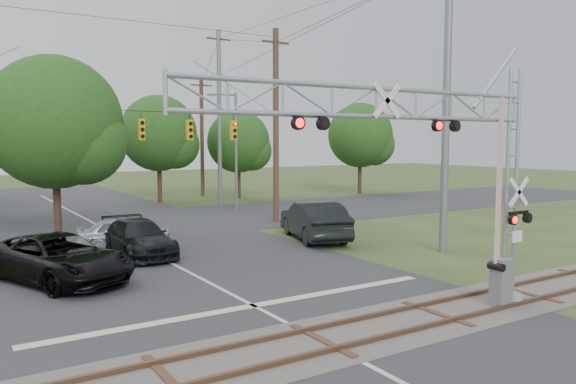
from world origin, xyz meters
TOP-DOWN VIEW (x-y plane):
  - ground at (0.00, 0.00)m, footprint 160.00×160.00m
  - road_main at (0.00, 10.00)m, footprint 14.00×90.00m
  - road_cross at (0.00, 24.00)m, footprint 90.00×12.00m
  - railroad_track at (0.00, 2.00)m, footprint 90.00×3.20m
  - crossing_gantry at (3.47, 1.64)m, footprint 11.25×0.90m
  - traffic_signal_span at (0.91, 20.00)m, footprint 19.34×0.36m
  - pickup_black at (-4.38, 11.72)m, footprint 4.91×6.65m
  - car_dark at (-0.59, 14.70)m, footprint 2.16×5.28m
  - sedan_silver at (-0.58, 16.75)m, footprint 4.52×2.75m
  - suv_dark at (8.05, 13.89)m, footprint 3.64×6.18m
  - streetlight at (9.90, 26.37)m, footprint 2.20×0.23m
  - utility_poles at (3.09, 22.90)m, footprint 26.13×29.37m
  - treeline at (-2.81, 31.93)m, footprint 55.55×26.80m

SIDE VIEW (x-z plane):
  - ground at x=0.00m, z-range 0.00..0.00m
  - road_main at x=0.00m, z-range 0.00..0.02m
  - road_cross at x=0.00m, z-range 0.00..0.02m
  - railroad_track at x=0.00m, z-range -0.05..0.11m
  - sedan_silver at x=-0.58m, z-range 0.00..1.44m
  - car_dark at x=-0.59m, z-range 0.00..1.53m
  - pickup_black at x=-4.38m, z-range 0.00..1.68m
  - suv_dark at x=8.05m, z-range 0.00..1.93m
  - crossing_gantry at x=3.47m, z-range 0.88..7.93m
  - streetlight at x=9.90m, z-range 0.49..8.74m
  - traffic_signal_span at x=0.91m, z-range -0.04..11.46m
  - treeline at x=-2.81m, z-range 0.77..10.73m
  - utility_poles at x=3.09m, z-range -0.62..12.75m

